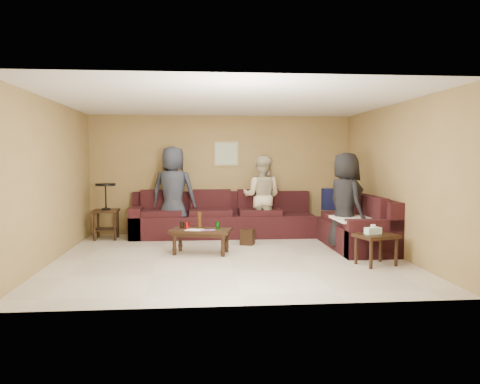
% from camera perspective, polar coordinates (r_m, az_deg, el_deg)
% --- Properties ---
extents(room, '(5.60, 5.50, 2.50)m').
position_cam_1_polar(room, '(7.47, -1.34, 4.59)').
color(room, beige).
rests_on(room, ground).
extents(sectional_sofa, '(4.65, 2.90, 0.97)m').
position_cam_1_polar(sectional_sofa, '(9.16, 3.16, -3.89)').
color(sectional_sofa, black).
rests_on(sectional_sofa, ground).
extents(coffee_table, '(1.08, 0.71, 0.70)m').
position_cam_1_polar(coffee_table, '(7.90, -4.82, -4.95)').
color(coffee_table, black).
rests_on(coffee_table, ground).
extents(end_table_left, '(0.50, 0.50, 1.11)m').
position_cam_1_polar(end_table_left, '(9.62, -16.02, -2.12)').
color(end_table_left, black).
rests_on(end_table_left, ground).
extents(side_table_right, '(0.68, 0.62, 0.62)m').
position_cam_1_polar(side_table_right, '(7.31, 16.21, -5.44)').
color(side_table_right, black).
rests_on(side_table_right, ground).
extents(waste_bin, '(0.31, 0.31, 0.28)m').
position_cam_1_polar(waste_bin, '(8.72, 0.92, -5.51)').
color(waste_bin, black).
rests_on(waste_bin, ground).
extents(wall_art, '(0.52, 0.04, 0.52)m').
position_cam_1_polar(wall_art, '(9.95, -1.69, 4.70)').
color(wall_art, tan).
rests_on(wall_art, ground).
extents(person_left, '(1.01, 0.77, 1.84)m').
position_cam_1_polar(person_left, '(9.49, -8.13, -0.02)').
color(person_left, '#282C37').
rests_on(person_left, ground).
extents(person_middle, '(0.96, 0.85, 1.65)m').
position_cam_1_polar(person_middle, '(9.53, 2.67, -0.54)').
color(person_middle, '#C3B591').
rests_on(person_middle, ground).
extents(person_right, '(0.75, 0.95, 1.70)m').
position_cam_1_polar(person_right, '(8.32, 12.74, -1.15)').
color(person_right, black).
rests_on(person_right, ground).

